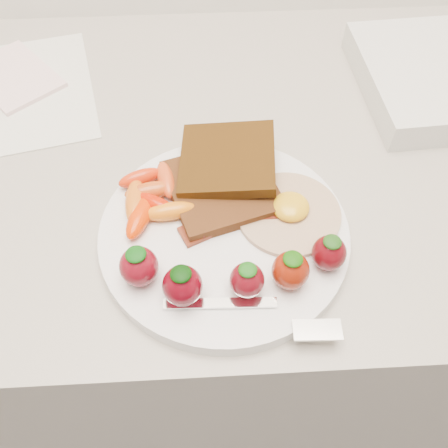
{
  "coord_description": "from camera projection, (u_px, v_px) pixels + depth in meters",
  "views": [
    {
      "loc": [
        -0.0,
        1.24,
        1.36
      ],
      "look_at": [
        0.02,
        1.55,
        0.93
      ],
      "focal_mm": 40.0,
      "sensor_mm": 36.0,
      "label": 1
    }
  ],
  "objects": [
    {
      "name": "toast_lower",
      "position": [
        222.0,
        188.0,
        0.56
      ],
      "size": [
        0.14,
        0.14,
        0.01
      ],
      "primitive_type": "cube",
      "rotation": [
        0.0,
        0.0,
        0.3
      ],
      "color": "black",
      "rests_on": "plate"
    },
    {
      "name": "fork",
      "position": [
        263.0,
        315.0,
        0.47
      ],
      "size": [
        0.17,
        0.05,
        0.0
      ],
      "color": "white",
      "rests_on": "plate"
    },
    {
      "name": "paper_sheet",
      "position": [
        26.0,
        92.0,
        0.7
      ],
      "size": [
        0.23,
        0.27,
        0.0
      ],
      "primitive_type": "cube",
      "rotation": [
        0.0,
        0.0,
        0.22
      ],
      "color": "silver",
      "rests_on": "counter"
    },
    {
      "name": "fried_egg",
      "position": [
        289.0,
        211.0,
        0.54
      ],
      "size": [
        0.15,
        0.15,
        0.02
      ],
      "color": "beige",
      "rests_on": "plate"
    },
    {
      "name": "strawberries",
      "position": [
        230.0,
        271.0,
        0.48
      ],
      "size": [
        0.22,
        0.07,
        0.05
      ],
      "color": "maroon",
      "rests_on": "plate"
    },
    {
      "name": "toast_upper",
      "position": [
        228.0,
        159.0,
        0.57
      ],
      "size": [
        0.12,
        0.12,
        0.03
      ],
      "primitive_type": "cube",
      "rotation": [
        0.0,
        -0.1,
        -0.09
      ],
      "color": "black",
      "rests_on": "toast_lower"
    },
    {
      "name": "counter",
      "position": [
        212.0,
        305.0,
        1.0
      ],
      "size": [
        2.0,
        0.6,
        0.9
      ],
      "primitive_type": "cube",
      "color": "gray",
      "rests_on": "ground"
    },
    {
      "name": "notepad",
      "position": [
        13.0,
        76.0,
        0.71
      ],
      "size": [
        0.16,
        0.17,
        0.01
      ],
      "primitive_type": "cube",
      "rotation": [
        0.0,
        0.0,
        0.69
      ],
      "color": "silver",
      "rests_on": "paper_sheet"
    },
    {
      "name": "bacon_strips",
      "position": [
        233.0,
        212.0,
        0.54
      ],
      "size": [
        0.12,
        0.1,
        0.01
      ],
      "color": "#430707",
      "rests_on": "plate"
    },
    {
      "name": "baby_carrots",
      "position": [
        150.0,
        199.0,
        0.55
      ],
      "size": [
        0.09,
        0.11,
        0.02
      ],
      "color": "#BD4814",
      "rests_on": "plate"
    },
    {
      "name": "plate",
      "position": [
        224.0,
        234.0,
        0.54
      ],
      "size": [
        0.27,
        0.27,
        0.02
      ],
      "primitive_type": "cylinder",
      "color": "white",
      "rests_on": "counter"
    }
  ]
}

